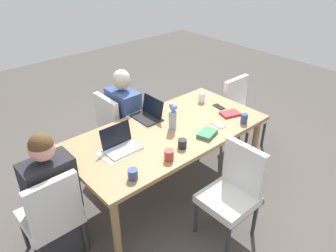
# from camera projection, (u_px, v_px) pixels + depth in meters

# --- Properties ---
(ground_plane) EXTENTS (10.00, 10.00, 0.00)m
(ground_plane) POSITION_uv_depth(u_px,v_px,m) (168.00, 188.00, 3.69)
(ground_plane) COLOR #4C4742
(dining_table) EXTENTS (2.05, 1.02, 0.75)m
(dining_table) POSITION_uv_depth(u_px,v_px,m) (168.00, 137.00, 3.35)
(dining_table) COLOR #9E754C
(dining_table) RESTS_ON ground_plane
(chair_far_left_near) EXTENTS (0.44, 0.44, 0.90)m
(chair_far_left_near) POSITION_uv_depth(u_px,v_px,m) (117.00, 126.00, 3.89)
(chair_far_left_near) COLOR silver
(chair_far_left_near) RESTS_ON ground_plane
(person_far_left_near) EXTENTS (0.36, 0.40, 1.19)m
(person_far_left_near) POSITION_uv_depth(u_px,v_px,m) (125.00, 124.00, 3.88)
(person_far_left_near) COLOR #2D2D33
(person_far_left_near) RESTS_ON ground_plane
(chair_head_left_left_mid) EXTENTS (0.44, 0.44, 0.90)m
(chair_head_left_left_mid) POSITION_uv_depth(u_px,v_px,m) (52.00, 214.00, 2.67)
(chair_head_left_left_mid) COLOR silver
(chair_head_left_left_mid) RESTS_ON ground_plane
(person_head_left_left_mid) EXTENTS (0.40, 0.36, 1.19)m
(person_head_left_left_mid) POSITION_uv_depth(u_px,v_px,m) (54.00, 203.00, 2.74)
(person_head_left_left_mid) COLOR #2D2D33
(person_head_left_left_mid) RESTS_ON ground_plane
(chair_head_right_left_far) EXTENTS (0.44, 0.44, 0.90)m
(chair_head_right_left_far) POSITION_uv_depth(u_px,v_px,m) (241.00, 110.00, 4.24)
(chair_head_right_left_far) COLOR silver
(chair_head_right_left_far) RESTS_ON ground_plane
(chair_near_right_near) EXTENTS (0.44, 0.44, 0.90)m
(chair_near_right_near) POSITION_uv_depth(u_px,v_px,m) (234.00, 188.00, 2.94)
(chair_near_right_near) COLOR silver
(chair_near_right_near) RESTS_ON ground_plane
(flower_vase) EXTENTS (0.09, 0.08, 0.28)m
(flower_vase) POSITION_uv_depth(u_px,v_px,m) (173.00, 116.00, 3.28)
(flower_vase) COLOR #8EA8B7
(flower_vase) RESTS_ON dining_table
(placemat_far_left_near) EXTENTS (0.28, 0.37, 0.00)m
(placemat_far_left_near) POSITION_uv_depth(u_px,v_px,m) (145.00, 118.00, 3.53)
(placemat_far_left_near) COLOR beige
(placemat_far_left_near) RESTS_ON dining_table
(placemat_head_left_left_mid) EXTENTS (0.37, 0.28, 0.00)m
(placemat_head_left_left_mid) POSITION_uv_depth(u_px,v_px,m) (119.00, 151.00, 2.99)
(placemat_head_left_left_mid) COLOR beige
(placemat_head_left_left_mid) RESTS_ON dining_table
(laptop_head_left_left_mid) EXTENTS (0.32, 0.22, 0.21)m
(laptop_head_left_left_mid) POSITION_uv_depth(u_px,v_px,m) (120.00, 145.00, 3.01)
(laptop_head_left_left_mid) COLOR silver
(laptop_head_left_left_mid) RESTS_ON dining_table
(laptop_far_left_near) EXTENTS (0.22, 0.32, 0.21)m
(laptop_far_left_near) POSITION_uv_depth(u_px,v_px,m) (148.00, 114.00, 3.52)
(laptop_far_left_near) COLOR black
(laptop_far_left_near) RESTS_ON dining_table
(coffee_mug_near_left) EXTENTS (0.07, 0.07, 0.10)m
(coffee_mug_near_left) POSITION_uv_depth(u_px,v_px,m) (244.00, 119.00, 3.42)
(coffee_mug_near_left) COLOR #33477A
(coffee_mug_near_left) RESTS_ON dining_table
(coffee_mug_near_right) EXTENTS (0.08, 0.08, 0.10)m
(coffee_mug_near_right) POSITION_uv_depth(u_px,v_px,m) (169.00, 155.00, 2.86)
(coffee_mug_near_right) COLOR #AD3D38
(coffee_mug_near_right) RESTS_ON dining_table
(coffee_mug_centre_left) EXTENTS (0.08, 0.08, 0.09)m
(coffee_mug_centre_left) POSITION_uv_depth(u_px,v_px,m) (133.00, 174.00, 2.64)
(coffee_mug_centre_left) COLOR #33477A
(coffee_mug_centre_left) RESTS_ON dining_table
(coffee_mug_centre_right) EXTENTS (0.08, 0.08, 0.08)m
(coffee_mug_centre_right) POSITION_uv_depth(u_px,v_px,m) (182.00, 144.00, 3.03)
(coffee_mug_centre_right) COLOR #232328
(coffee_mug_centre_right) RESTS_ON dining_table
(coffee_mug_far_left) EXTENTS (0.08, 0.08, 0.11)m
(coffee_mug_far_left) POSITION_uv_depth(u_px,v_px,m) (202.00, 97.00, 3.86)
(coffee_mug_far_left) COLOR white
(coffee_mug_far_left) RESTS_ON dining_table
(book_red_cover) EXTENTS (0.23, 0.19, 0.03)m
(book_red_cover) POSITION_uv_depth(u_px,v_px,m) (230.00, 114.00, 3.60)
(book_red_cover) COLOR #B73338
(book_red_cover) RESTS_ON dining_table
(book_blue_cover) EXTENTS (0.23, 0.19, 0.04)m
(book_blue_cover) POSITION_uv_depth(u_px,v_px,m) (207.00, 134.00, 3.22)
(book_blue_cover) COLOR #3D7F56
(book_blue_cover) RESTS_ON dining_table
(phone_black) EXTENTS (0.10, 0.16, 0.01)m
(phone_black) POSITION_uv_depth(u_px,v_px,m) (219.00, 107.00, 3.76)
(phone_black) COLOR black
(phone_black) RESTS_ON dining_table
(phone_silver) EXTENTS (0.09, 0.16, 0.01)m
(phone_silver) POSITION_uv_depth(u_px,v_px,m) (218.00, 125.00, 3.40)
(phone_silver) COLOR silver
(phone_silver) RESTS_ON dining_table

